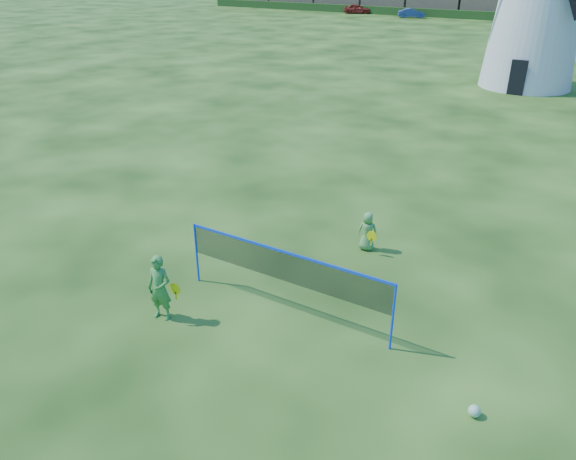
# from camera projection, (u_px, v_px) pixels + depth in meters

# --- Properties ---
(ground) EXTENTS (220.00, 220.00, 0.00)m
(ground) POSITION_uv_depth(u_px,v_px,m) (270.00, 292.00, 12.96)
(ground) COLOR black
(ground) RESTS_ON ground
(badminton_net) EXTENTS (5.05, 0.05, 1.55)m
(badminton_net) POSITION_uv_depth(u_px,v_px,m) (285.00, 268.00, 11.76)
(badminton_net) COLOR blue
(badminton_net) RESTS_ON ground
(player_girl) EXTENTS (0.73, 0.47, 1.52)m
(player_girl) POSITION_uv_depth(u_px,v_px,m) (160.00, 288.00, 11.73)
(player_girl) COLOR #3C8A37
(player_girl) RESTS_ON ground
(player_boy) EXTENTS (0.66, 0.49, 1.08)m
(player_boy) POSITION_uv_depth(u_px,v_px,m) (368.00, 231.00, 14.64)
(player_boy) COLOR #589749
(player_boy) RESTS_ON ground
(play_ball) EXTENTS (0.22, 0.22, 0.22)m
(play_ball) POSITION_uv_depth(u_px,v_px,m) (474.00, 411.00, 9.43)
(play_ball) COLOR green
(play_ball) RESTS_ON ground
(hedge) EXTENTS (62.00, 0.80, 1.00)m
(hedge) POSITION_uv_depth(u_px,v_px,m) (402.00, 12.00, 73.29)
(hedge) COLOR #193814
(hedge) RESTS_ON ground
(car_left) EXTENTS (3.97, 2.80, 1.25)m
(car_left) POSITION_uv_depth(u_px,v_px,m) (357.00, 9.00, 75.55)
(car_left) COLOR maroon
(car_left) RESTS_ON ground
(car_right) EXTENTS (3.61, 2.51, 1.13)m
(car_right) POSITION_uv_depth(u_px,v_px,m) (411.00, 13.00, 70.47)
(car_right) COLOR navy
(car_right) RESTS_ON ground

